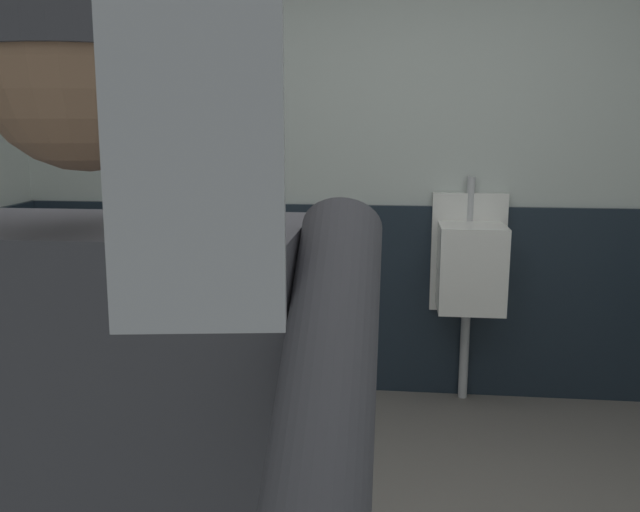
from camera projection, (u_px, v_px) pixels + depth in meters
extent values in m
cube|color=silver|center=(404.00, 162.00, 3.64)|extent=(4.90, 0.12, 2.61)
cube|color=#19232D|center=(400.00, 301.00, 3.72)|extent=(4.30, 0.03, 1.07)
cube|color=white|center=(468.00, 252.00, 3.61)|extent=(0.40, 0.05, 0.65)
cube|color=white|center=(471.00, 268.00, 3.45)|extent=(0.34, 0.30, 0.45)
cylinder|color=#B7BABF|center=(471.00, 199.00, 3.54)|extent=(0.04, 0.04, 0.24)
cylinder|color=#B7BABF|center=(464.00, 350.00, 3.68)|extent=(0.05, 0.05, 0.55)
cube|color=#3F3F47|center=(110.00, 449.00, 0.83)|extent=(0.49, 0.24, 0.58)
cylinder|color=#3F3F47|center=(320.00, 454.00, 0.56)|extent=(0.09, 0.50, 0.39)
sphere|color=#8C664C|center=(83.00, 65.00, 0.74)|extent=(0.24, 0.24, 0.24)
cylinder|color=#3F3F47|center=(79.00, 3.00, 0.73)|extent=(0.25, 0.25, 0.11)
cube|color=#A5A8B2|center=(197.00, 171.00, 0.23)|extent=(0.06, 0.03, 0.11)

